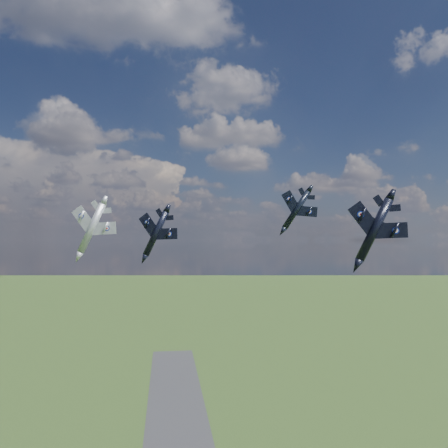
{
  "coord_description": "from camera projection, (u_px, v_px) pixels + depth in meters",
  "views": [
    {
      "loc": [
        -5.59,
        -72.55,
        80.72
      ],
      "look_at": [
        6.05,
        14.02,
        83.97
      ],
      "focal_mm": 35.0,
      "sensor_mm": 36.0,
      "label": 1
    }
  ],
  "objects": [
    {
      "name": "jet_left_silver",
      "position": [
        92.0,
        228.0,
        85.28
      ],
      "size": [
        13.54,
        16.37,
        7.04
      ],
      "primitive_type": null,
      "rotation": [
        0.0,
        0.43,
        -0.22
      ],
      "color": "#AFB1BB"
    },
    {
      "name": "jet_lead_navy",
      "position": [
        156.0,
        233.0,
        91.92
      ],
      "size": [
        14.51,
        16.66,
        7.01
      ],
      "primitive_type": null,
      "rotation": [
        0.0,
        0.46,
        -0.36
      ],
      "color": "black"
    },
    {
      "name": "jet_right_navy",
      "position": [
        374.0,
        230.0,
        64.66
      ],
      "size": [
        13.44,
        15.96,
        6.86
      ],
      "primitive_type": null,
      "rotation": [
        0.0,
        0.45,
        -0.27
      ],
      "color": "black"
    },
    {
      "name": "jet_high_navy",
      "position": [
        296.0,
        210.0,
        107.78
      ],
      "size": [
        14.0,
        17.0,
        8.34
      ],
      "primitive_type": null,
      "rotation": [
        0.0,
        0.58,
        -0.26
      ],
      "color": "black"
    }
  ]
}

